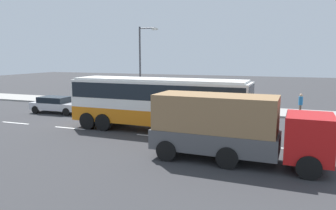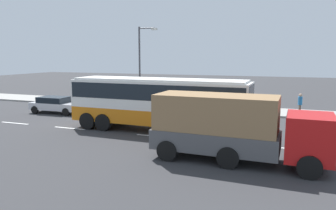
% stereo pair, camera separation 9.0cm
% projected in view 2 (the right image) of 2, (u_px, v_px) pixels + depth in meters
% --- Properties ---
extents(ground_plane, '(120.00, 120.00, 0.00)m').
position_uv_depth(ground_plane, '(174.00, 131.00, 20.84)').
color(ground_plane, '#333335').
extents(sidewalk_curb, '(80.00, 4.00, 0.15)m').
position_uv_depth(sidewalk_curb, '(207.00, 109.00, 29.14)').
color(sidewalk_curb, gray).
rests_on(sidewalk_curb, ground_plane).
extents(lane_centreline, '(26.05, 0.16, 0.01)m').
position_uv_depth(lane_centreline, '(82.00, 129.00, 21.21)').
color(lane_centreline, white).
rests_on(lane_centreline, ground_plane).
extents(coach_bus, '(11.53, 2.95, 3.36)m').
position_uv_depth(coach_bus, '(158.00, 99.00, 20.44)').
color(coach_bus, orange).
rests_on(coach_bus, ground_plane).
extents(cargo_truck, '(7.84, 2.69, 3.02)m').
position_uv_depth(cargo_truck, '(233.00, 126.00, 14.61)').
color(cargo_truck, red).
rests_on(cargo_truck, ground_plane).
extents(car_silver_hatch, '(4.42, 1.97, 1.37)m').
position_uv_depth(car_silver_hatch, '(56.00, 104.00, 27.19)').
color(car_silver_hatch, silver).
rests_on(car_silver_hatch, ground_plane).
extents(pedestrian_near_curb, '(0.32, 0.32, 1.73)m').
position_uv_depth(pedestrian_near_curb, '(300.00, 103.00, 25.09)').
color(pedestrian_near_curb, brown).
rests_on(pedestrian_near_curb, sidewalk_curb).
extents(pedestrian_at_crossing, '(0.32, 0.32, 1.67)m').
position_uv_depth(pedestrian_at_crossing, '(203.00, 98.00, 28.57)').
color(pedestrian_at_crossing, '#38334C').
rests_on(pedestrian_at_crossing, sidewalk_curb).
extents(street_lamp, '(1.80, 0.24, 7.18)m').
position_uv_depth(street_lamp, '(141.00, 62.00, 28.99)').
color(street_lamp, '#47474C').
rests_on(street_lamp, sidewalk_curb).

